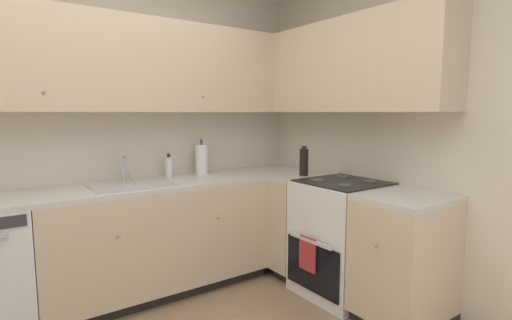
{
  "coord_description": "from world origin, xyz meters",
  "views": [
    {
      "loc": [
        -0.67,
        -1.54,
        1.44
      ],
      "look_at": [
        1.01,
        0.84,
        1.09
      ],
      "focal_mm": 27.36,
      "sensor_mm": 36.0,
      "label": 1
    }
  ],
  "objects_px": {
    "oven_range": "(342,237)",
    "oil_bottle": "(304,162)",
    "soap_bottle": "(169,167)",
    "paper_towel_roll": "(202,159)"
  },
  "relations": [
    {
      "from": "oil_bottle",
      "to": "oven_range",
      "type": "bearing_deg",
      "value": -87.62
    },
    {
      "from": "oven_range",
      "to": "soap_bottle",
      "type": "bearing_deg",
      "value": 133.93
    },
    {
      "from": "oven_range",
      "to": "oil_bottle",
      "type": "distance_m",
      "value": 0.72
    },
    {
      "from": "soap_bottle",
      "to": "paper_towel_roll",
      "type": "bearing_deg",
      "value": -3.81
    },
    {
      "from": "soap_bottle",
      "to": "oil_bottle",
      "type": "bearing_deg",
      "value": -31.36
    },
    {
      "from": "oil_bottle",
      "to": "soap_bottle",
      "type": "bearing_deg",
      "value": 148.64
    },
    {
      "from": "paper_towel_roll",
      "to": "soap_bottle",
      "type": "bearing_deg",
      "value": 176.19
    },
    {
      "from": "paper_towel_roll",
      "to": "oil_bottle",
      "type": "bearing_deg",
      "value": -40.22
    },
    {
      "from": "oven_range",
      "to": "oil_bottle",
      "type": "bearing_deg",
      "value": 92.38
    },
    {
      "from": "oven_range",
      "to": "paper_towel_roll",
      "type": "distance_m",
      "value": 1.37
    }
  ]
}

